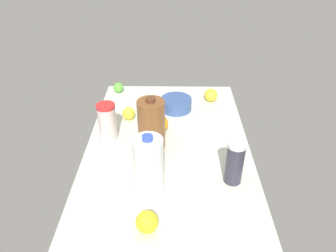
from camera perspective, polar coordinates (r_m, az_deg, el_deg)
name	(u,v)px	position (r cm, az deg, el deg)	size (l,w,h in cm)	color
countertop	(168,146)	(155.91, 0.00, -3.53)	(120.00, 76.00, 3.00)	silver
tumbler_cup	(107,121)	(156.86, -10.52, 0.79)	(8.77, 8.77, 18.08)	beige
shaker_bottle	(235,162)	(131.98, 11.52, -6.25)	(7.35, 7.35, 18.86)	#302F3E
mixing_bowl	(176,104)	(180.30, 1.43, 3.87)	(16.90, 16.90, 6.52)	#375392
chocolate_milk_jug	(151,125)	(146.74, -2.92, 0.24)	(12.27, 12.27, 25.60)	brown
milk_jug	(149,165)	(124.23, -3.39, -6.86)	(11.39, 11.39, 25.69)	white
lemon_near_front	(211,95)	(189.91, 7.48, 5.37)	(7.43, 7.43, 7.43)	yellow
lime_loose	(118,88)	(200.62, -8.64, 6.65)	(5.97, 5.97, 5.97)	#5DB93B
lemon_by_jug	(147,222)	(115.97, -3.66, -16.32)	(7.87, 7.87, 7.87)	yellow
lemon_beside_bowl	(129,113)	(172.67, -6.86, 2.18)	(6.60, 6.60, 6.60)	yellow
orange_far_back	(159,124)	(161.11, -1.52, 0.40)	(8.88, 8.88, 8.88)	orange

